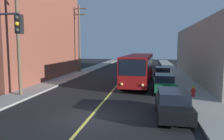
% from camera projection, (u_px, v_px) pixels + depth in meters
% --- Properties ---
extents(ground_plane, '(120.00, 120.00, 0.00)m').
position_uv_depth(ground_plane, '(90.00, 117.00, 12.57)').
color(ground_plane, black).
extents(sidewalk_left, '(2.50, 90.00, 0.15)m').
position_uv_depth(sidewalk_left, '(51.00, 84.00, 23.61)').
color(sidewalk_left, gray).
rests_on(sidewalk_left, ground).
extents(sidewalk_right, '(2.50, 90.00, 0.15)m').
position_uv_depth(sidewalk_right, '(189.00, 88.00, 21.09)').
color(sidewalk_right, gray).
rests_on(sidewalk_right, ground).
extents(lane_stripe_center, '(0.16, 60.00, 0.01)m').
position_uv_depth(lane_stripe_center, '(122.00, 79.00, 27.25)').
color(lane_stripe_center, '#D8CC4C').
rests_on(lane_stripe_center, ground).
extents(building_left_brick, '(10.00, 18.79, 12.98)m').
position_uv_depth(building_left_brick, '(16.00, 28.00, 27.31)').
color(building_left_brick, brown).
rests_on(building_left_brick, ground).
extents(city_bus, '(3.11, 12.24, 3.20)m').
position_uv_depth(city_bus, '(139.00, 67.00, 24.02)').
color(city_bus, maroon).
rests_on(city_bus, ground).
extents(parked_car_black, '(1.86, 4.42, 1.62)m').
position_uv_depth(parked_car_black, '(173.00, 104.00, 12.35)').
color(parked_car_black, black).
rests_on(parked_car_black, ground).
extents(parked_car_green, '(1.83, 4.40, 1.62)m').
position_uv_depth(parked_car_green, '(164.00, 83.00, 19.54)').
color(parked_car_green, '#196038').
rests_on(parked_car_green, ground).
extents(parked_car_red, '(1.89, 4.43, 1.62)m').
position_uv_depth(parked_car_red, '(162.00, 73.00, 26.65)').
color(parked_car_red, maroon).
rests_on(parked_car_red, ground).
extents(utility_pole_near, '(2.40, 0.28, 9.70)m').
position_uv_depth(utility_pole_near, '(18.00, 29.00, 17.25)').
color(utility_pole_near, brown).
rests_on(utility_pole_near, sidewalk_left).
extents(utility_pole_mid, '(2.40, 0.28, 10.44)m').
position_uv_depth(utility_pole_mid, '(79.00, 36.00, 33.65)').
color(utility_pole_mid, brown).
rests_on(utility_pole_mid, sidewalk_left).
extents(fire_hydrant, '(0.44, 0.26, 0.84)m').
position_uv_depth(fire_hydrant, '(193.00, 91.00, 17.11)').
color(fire_hydrant, red).
rests_on(fire_hydrant, sidewalk_right).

